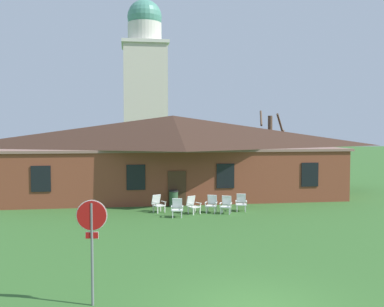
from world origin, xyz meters
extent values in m
cube|color=brown|center=(0.00, 20.55, 1.60)|extent=(21.59, 10.00, 3.20)
cube|color=#8C6458|center=(0.00, 20.55, 3.28)|extent=(22.02, 10.20, 0.16)
pyramid|color=#382319|center=(0.00, 20.55, 4.46)|extent=(22.45, 10.40, 2.20)
cube|color=black|center=(-8.10, 15.52, 1.76)|extent=(1.10, 0.06, 1.50)
cube|color=black|center=(-2.70, 15.52, 1.76)|extent=(1.10, 0.06, 1.50)
cube|color=black|center=(2.70, 15.52, 1.76)|extent=(1.10, 0.06, 1.50)
cube|color=black|center=(8.10, 15.52, 1.76)|extent=(1.10, 0.06, 1.50)
cube|color=#422819|center=(-0.26, 15.52, 1.05)|extent=(1.10, 0.06, 2.10)
cube|color=beige|center=(-1.16, 40.24, 6.98)|extent=(4.80, 4.80, 13.97)
cube|color=silver|center=(-1.16, 40.24, 14.15)|extent=(5.18, 5.18, 0.36)
cylinder|color=silver|center=(-1.16, 40.24, 15.43)|extent=(3.80, 3.80, 2.20)
sphere|color=#4C8E7A|center=(-1.16, 40.24, 17.20)|extent=(3.88, 3.88, 3.88)
cylinder|color=slate|center=(-4.10, 0.91, 1.35)|extent=(0.07, 0.07, 2.69)
cylinder|color=white|center=(-4.10, 0.93, 2.37)|extent=(0.80, 0.11, 0.81)
cylinder|color=#B71414|center=(-4.10, 0.90, 2.37)|extent=(0.76, 0.11, 0.76)
cube|color=#B71414|center=(-4.10, 0.91, 1.85)|extent=(0.32, 0.06, 0.16)
cube|color=white|center=(-4.10, 0.93, 1.85)|extent=(0.34, 0.06, 0.18)
cube|color=silver|center=(-1.17, 13.48, 0.18)|extent=(0.07, 0.07, 0.36)
cube|color=silver|center=(-1.57, 13.27, 0.18)|extent=(0.07, 0.07, 0.36)
cube|color=silver|center=(-1.38, 13.87, 0.18)|extent=(0.07, 0.07, 0.36)
cube|color=silver|center=(-1.78, 13.66, 0.18)|extent=(0.07, 0.07, 0.36)
cube|color=silver|center=(-1.48, 13.57, 0.39)|extent=(0.72, 0.71, 0.05)
cube|color=silver|center=(-1.62, 13.85, 0.69)|extent=(0.54, 0.41, 0.54)
cube|color=silver|center=(-1.21, 13.69, 0.58)|extent=(0.27, 0.44, 0.03)
cube|color=silver|center=(-1.13, 13.55, 0.47)|extent=(0.05, 0.05, 0.22)
cube|color=silver|center=(-1.72, 13.42, 0.58)|extent=(0.27, 0.44, 0.03)
cube|color=silver|center=(-1.65, 13.27, 0.47)|extent=(0.05, 0.05, 0.22)
cube|color=white|center=(-0.44, 11.82, 0.18)|extent=(0.06, 0.06, 0.36)
cube|color=white|center=(-0.89, 11.88, 0.18)|extent=(0.06, 0.06, 0.36)
cube|color=white|center=(-0.38, 12.26, 0.18)|extent=(0.06, 0.06, 0.36)
cube|color=white|center=(-0.84, 12.32, 0.18)|extent=(0.06, 0.06, 0.36)
cube|color=white|center=(-0.64, 12.07, 0.39)|extent=(0.60, 0.58, 0.05)
cube|color=white|center=(-0.60, 12.38, 0.69)|extent=(0.53, 0.25, 0.54)
cube|color=white|center=(-0.35, 12.02, 0.58)|extent=(0.12, 0.47, 0.03)
cube|color=white|center=(-0.37, 11.85, 0.47)|extent=(0.04, 0.04, 0.22)
cube|color=white|center=(-0.93, 12.09, 0.58)|extent=(0.12, 0.47, 0.03)
cube|color=white|center=(-0.95, 11.93, 0.47)|extent=(0.04, 0.04, 0.22)
cube|color=silver|center=(0.69, 12.78, 0.18)|extent=(0.07, 0.07, 0.36)
cube|color=silver|center=(0.29, 12.55, 0.18)|extent=(0.07, 0.07, 0.36)
cube|color=silver|center=(0.47, 13.16, 0.18)|extent=(0.07, 0.07, 0.36)
cube|color=silver|center=(0.07, 12.94, 0.18)|extent=(0.07, 0.07, 0.36)
cube|color=silver|center=(0.38, 12.86, 0.39)|extent=(0.73, 0.72, 0.05)
cube|color=silver|center=(0.23, 13.13, 0.69)|extent=(0.54, 0.42, 0.54)
cube|color=silver|center=(0.64, 12.98, 0.58)|extent=(0.28, 0.44, 0.03)
cube|color=silver|center=(0.72, 12.84, 0.47)|extent=(0.05, 0.05, 0.22)
cube|color=silver|center=(0.14, 12.70, 0.58)|extent=(0.28, 0.44, 0.03)
cube|color=silver|center=(0.22, 12.56, 0.47)|extent=(0.05, 0.05, 0.22)
cube|color=white|center=(1.49, 12.74, 0.18)|extent=(0.06, 0.06, 0.36)
cube|color=white|center=(1.06, 12.91, 0.18)|extent=(0.06, 0.06, 0.36)
cube|color=white|center=(1.65, 13.15, 0.18)|extent=(0.06, 0.06, 0.36)
cube|color=white|center=(1.22, 13.32, 0.18)|extent=(0.06, 0.06, 0.36)
cube|color=white|center=(1.35, 13.03, 0.39)|extent=(0.69, 0.68, 0.05)
cube|color=white|center=(1.47, 13.32, 0.69)|extent=(0.55, 0.36, 0.54)
cube|color=white|center=(1.62, 12.91, 0.58)|extent=(0.23, 0.46, 0.03)
cube|color=white|center=(1.56, 12.76, 0.47)|extent=(0.05, 0.05, 0.22)
cube|color=white|center=(1.08, 13.12, 0.58)|extent=(0.23, 0.46, 0.03)
cube|color=white|center=(1.02, 12.97, 0.47)|extent=(0.05, 0.05, 0.22)
cube|color=white|center=(2.21, 12.35, 0.18)|extent=(0.07, 0.07, 0.36)
cube|color=white|center=(1.79, 12.52, 0.18)|extent=(0.07, 0.07, 0.36)
cube|color=white|center=(2.38, 12.76, 0.18)|extent=(0.07, 0.07, 0.36)
cube|color=white|center=(1.95, 12.93, 0.18)|extent=(0.07, 0.07, 0.36)
cube|color=white|center=(2.08, 12.64, 0.39)|extent=(0.69, 0.68, 0.05)
cube|color=white|center=(2.20, 12.93, 0.69)|extent=(0.55, 0.37, 0.54)
cube|color=white|center=(2.34, 12.51, 0.58)|extent=(0.23, 0.46, 0.03)
cube|color=white|center=(2.28, 12.36, 0.47)|extent=(0.05, 0.05, 0.22)
cube|color=white|center=(1.81, 12.73, 0.58)|extent=(0.23, 0.46, 0.03)
cube|color=white|center=(1.75, 12.58, 0.47)|extent=(0.05, 0.05, 0.22)
cube|color=white|center=(3.27, 12.98, 0.18)|extent=(0.06, 0.06, 0.36)
cube|color=white|center=(2.82, 13.08, 0.18)|extent=(0.06, 0.06, 0.36)
cube|color=white|center=(3.38, 13.40, 0.18)|extent=(0.06, 0.06, 0.36)
cube|color=white|center=(2.93, 13.51, 0.18)|extent=(0.06, 0.06, 0.36)
cube|color=white|center=(3.10, 13.24, 0.39)|extent=(0.65, 0.63, 0.05)
cube|color=white|center=(3.17, 13.55, 0.69)|extent=(0.54, 0.31, 0.54)
cube|color=white|center=(3.38, 13.16, 0.58)|extent=(0.17, 0.47, 0.03)
cube|color=white|center=(3.34, 13.00, 0.47)|extent=(0.05, 0.05, 0.22)
cube|color=white|center=(2.81, 13.29, 0.58)|extent=(0.17, 0.47, 0.03)
cube|color=white|center=(2.77, 13.14, 0.47)|extent=(0.05, 0.05, 0.22)
cylinder|color=brown|center=(8.03, 23.22, 2.83)|extent=(0.36, 0.36, 5.66)
cylinder|color=brown|center=(8.69, 22.76, 5.05)|extent=(1.11, 1.49, 1.54)
cylinder|color=brown|center=(8.06, 22.94, 3.44)|extent=(0.71, 0.24, 0.96)
cylinder|color=brown|center=(8.72, 23.52, 3.86)|extent=(0.78, 1.54, 1.41)
cylinder|color=brown|center=(7.34, 23.40, 5.47)|extent=(0.54, 1.53, 1.27)
cylinder|color=brown|center=(7.42, 23.30, 3.39)|extent=(0.32, 1.34, 1.22)
cylinder|color=#335638|center=(-0.49, 15.25, 0.45)|extent=(0.52, 0.52, 0.90)
cylinder|color=black|center=(-0.49, 15.25, 0.94)|extent=(0.56, 0.56, 0.08)
camera|label=1|loc=(-3.16, -10.66, 4.59)|focal=41.43mm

